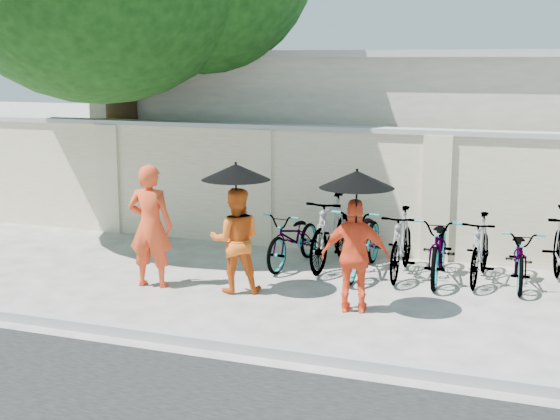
% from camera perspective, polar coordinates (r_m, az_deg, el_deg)
% --- Properties ---
extents(ground, '(80.00, 80.00, 0.00)m').
position_cam_1_polar(ground, '(10.43, -2.60, -6.69)').
color(ground, beige).
extents(kerb, '(40.00, 0.16, 0.12)m').
position_cam_1_polar(kerb, '(8.95, -6.91, -9.37)').
color(kerb, '#9E9E9E').
rests_on(kerb, ground).
extents(compound_wall, '(20.00, 0.30, 2.00)m').
position_cam_1_polar(compound_wall, '(12.86, 7.09, 1.20)').
color(compound_wall, '#EEE7C2').
rests_on(compound_wall, ground).
extents(building_behind, '(14.00, 6.00, 3.20)m').
position_cam_1_polar(building_behind, '(16.32, 13.70, 5.15)').
color(building_behind, beige).
rests_on(building_behind, ground).
extents(monk_left, '(0.69, 0.50, 1.74)m').
position_cam_1_polar(monk_left, '(11.04, -9.46, -1.16)').
color(monk_left, '#F64920').
rests_on(monk_left, ground).
extents(monk_center, '(0.86, 0.78, 1.45)m').
position_cam_1_polar(monk_center, '(10.68, -3.27, -2.23)').
color(monk_center, orange).
rests_on(monk_center, ground).
extents(parasol_center, '(0.93, 0.93, 0.97)m').
position_cam_1_polar(parasol_center, '(10.41, -3.25, 2.80)').
color(parasol_center, black).
rests_on(parasol_center, ground).
extents(monk_right, '(0.90, 0.51, 1.46)m').
position_cam_1_polar(monk_right, '(9.86, 5.54, -3.36)').
color(monk_right, '#FF4F23').
rests_on(monk_right, ground).
extents(parasol_right, '(0.93, 0.93, 1.00)m').
position_cam_1_polar(parasol_right, '(9.58, 5.64, 2.24)').
color(parasol_right, black).
rests_on(parasol_right, ground).
extents(bike_0, '(0.78, 1.74, 0.88)m').
position_cam_1_polar(bike_0, '(12.07, 1.03, -2.06)').
color(bike_0, gray).
rests_on(bike_0, ground).
extents(bike_1, '(0.61, 1.90, 1.13)m').
position_cam_1_polar(bike_1, '(12.01, 3.79, -1.55)').
color(bike_1, gray).
rests_on(bike_1, ground).
extents(bike_2, '(0.71, 1.99, 1.04)m').
position_cam_1_polar(bike_2, '(11.68, 6.13, -2.16)').
color(bike_2, gray).
rests_on(bike_2, ground).
extents(bike_3, '(0.54, 1.69, 1.01)m').
position_cam_1_polar(bike_3, '(11.60, 8.86, -2.41)').
color(bike_3, gray).
rests_on(bike_3, ground).
extents(bike_4, '(0.79, 1.90, 0.97)m').
position_cam_1_polar(bike_4, '(11.54, 11.61, -2.66)').
color(bike_4, gray).
rests_on(bike_4, ground).
extents(bike_5, '(0.51, 1.63, 0.97)m').
position_cam_1_polar(bike_5, '(11.55, 14.42, -2.77)').
color(bike_5, gray).
rests_on(bike_5, ground).
extents(bike_6, '(0.73, 1.68, 0.86)m').
position_cam_1_polar(bike_6, '(11.53, 17.18, -3.24)').
color(bike_6, gray).
rests_on(bike_6, ground).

